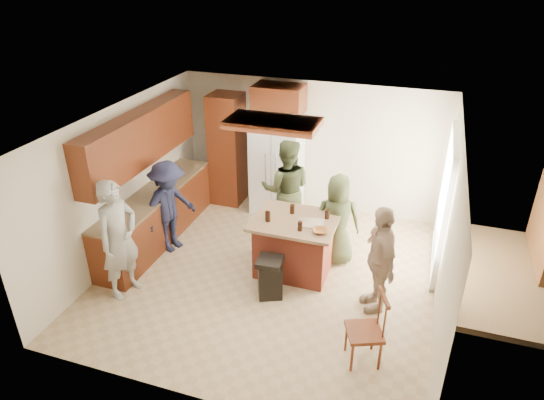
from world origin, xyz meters
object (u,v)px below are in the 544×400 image
(person_behind_right, at_px, (337,220))
(refrigerator, at_px, (277,167))
(person_behind_left, at_px, (286,190))
(trash_bin, at_px, (270,277))
(person_counter, at_px, (169,207))
(kitchen_island, at_px, (294,245))
(spindle_chair, at_px, (366,332))
(person_front_left, at_px, (119,239))
(person_side_right, at_px, (379,259))

(person_behind_right, relative_size, refrigerator, 0.85)
(person_behind_left, relative_size, trash_bin, 2.87)
(person_behind_right, xyz_separation_m, person_counter, (-2.71, -0.52, 0.04))
(person_behind_right, bearing_deg, person_behind_left, -39.44)
(person_counter, xyz_separation_m, kitchen_island, (2.15, 0.03, -0.33))
(person_behind_left, height_order, refrigerator, person_behind_left)
(refrigerator, distance_m, spindle_chair, 4.12)
(person_counter, bearing_deg, trash_bin, -90.08)
(person_front_left, height_order, person_counter, person_front_left)
(person_behind_left, xyz_separation_m, refrigerator, (-0.44, 0.86, -0.00))
(person_behind_right, height_order, person_counter, person_counter)
(person_counter, distance_m, spindle_chair, 3.84)
(spindle_chair, bearing_deg, person_behind_left, 124.99)
(trash_bin, bearing_deg, person_front_left, -163.74)
(kitchen_island, bearing_deg, person_counter, -179.21)
(person_behind_right, relative_size, kitchen_island, 1.19)
(person_front_left, xyz_separation_m, trash_bin, (2.06, 0.60, -0.60))
(refrigerator, bearing_deg, spindle_chair, -56.86)
(spindle_chair, bearing_deg, kitchen_island, 130.91)
(refrigerator, height_order, spindle_chair, refrigerator)
(person_behind_left, height_order, person_counter, person_behind_left)
(person_behind_right, relative_size, person_counter, 0.95)
(person_behind_right, xyz_separation_m, trash_bin, (-0.72, -1.20, -0.44))
(person_front_left, xyz_separation_m, person_behind_left, (1.79, 2.31, -0.01))
(trash_bin, distance_m, spindle_chair, 1.75)
(person_side_right, distance_m, refrigerator, 3.24)
(person_front_left, bearing_deg, trash_bin, -60.04)
(person_counter, bearing_deg, person_behind_right, -60.36)
(refrigerator, bearing_deg, kitchen_island, -64.66)
(person_behind_left, relative_size, kitchen_island, 1.41)
(person_behind_right, xyz_separation_m, person_side_right, (0.78, -0.97, 0.05))
(person_front_left, height_order, person_side_right, person_front_left)
(person_side_right, bearing_deg, person_behind_left, -153.84)
(person_behind_left, bearing_deg, trash_bin, 84.60)
(person_behind_left, bearing_deg, kitchen_island, 99.12)
(person_front_left, relative_size, person_behind_right, 1.20)
(person_behind_left, distance_m, person_side_right, 2.32)
(person_side_right, bearing_deg, person_behind_right, -165.18)
(refrigerator, bearing_deg, person_counter, -123.70)
(person_front_left, bearing_deg, refrigerator, -9.22)
(spindle_chair, bearing_deg, person_side_right, 90.64)
(person_side_right, bearing_deg, person_counter, -121.49)
(person_front_left, xyz_separation_m, person_side_right, (3.57, 0.83, -0.10))
(person_side_right, relative_size, person_counter, 1.01)
(person_behind_left, xyz_separation_m, person_counter, (-1.71, -1.03, -0.10))
(person_counter, relative_size, refrigerator, 0.89)
(person_counter, xyz_separation_m, spindle_chair, (3.50, -1.54, -0.35))
(person_side_right, bearing_deg, spindle_chair, -23.52)
(person_behind_left, height_order, spindle_chair, person_behind_left)
(person_behind_right, relative_size, trash_bin, 2.42)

